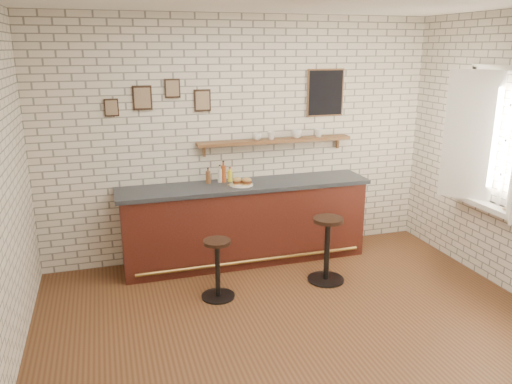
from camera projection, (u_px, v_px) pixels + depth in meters
ground at (299, 328)px, 4.82m from camera, size 5.00×5.00×0.00m
bar_counter at (245, 222)px, 6.23m from camera, size 3.10×0.65×1.01m
sandwich_plate at (241, 185)px, 6.01m from camera, size 0.28×0.28×0.01m
ciabatta_sandwich at (242, 181)px, 6.00m from camera, size 0.26×0.19×0.08m
potato_chips at (240, 184)px, 6.00m from camera, size 0.26×0.18×0.00m
bitters_bottle_brown at (208, 177)px, 6.08m from camera, size 0.06×0.06×0.19m
bitters_bottle_white at (220, 175)px, 6.12m from camera, size 0.06×0.06×0.22m
bitters_bottle_amber at (224, 173)px, 6.13m from camera, size 0.06×0.06×0.27m
condiment_bottle_yellow at (230, 175)px, 6.16m from camera, size 0.06×0.06×0.18m
bar_stool_left at (218, 267)px, 5.32m from camera, size 0.37×0.37×0.66m
bar_stool_right at (327, 247)px, 5.70m from camera, size 0.45×0.45×0.76m
wall_shelf at (275, 141)px, 6.27m from camera, size 2.00×0.18×0.18m
shelf_cup_a at (257, 137)px, 6.18m from camera, size 0.12×0.12×0.09m
shelf_cup_b at (271, 135)px, 6.23m from camera, size 0.14×0.14×0.10m
shelf_cup_c at (297, 134)px, 6.33m from camera, size 0.19×0.19×0.11m
shelf_cup_d at (319, 133)px, 6.42m from camera, size 0.14×0.14×0.10m
back_wall_decor at (260, 95)px, 6.14m from camera, size 2.96×0.02×0.56m
window_sill at (492, 208)px, 5.53m from camera, size 0.20×1.35×0.06m
casement_window at (498, 141)px, 5.30m from camera, size 0.40×1.30×1.56m
book_lower at (511, 212)px, 5.24m from camera, size 0.21×0.26×0.02m
book_upper at (512, 210)px, 5.24m from camera, size 0.23×0.25×0.02m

